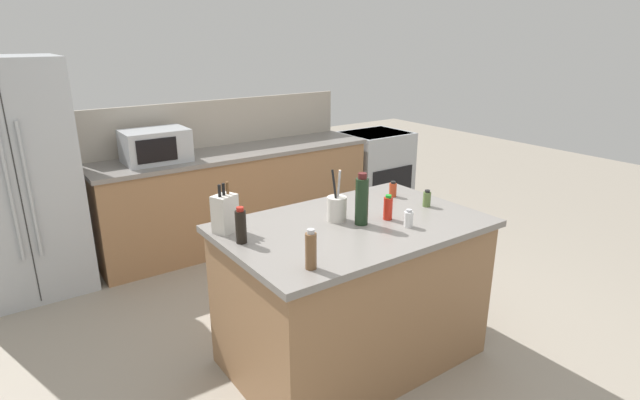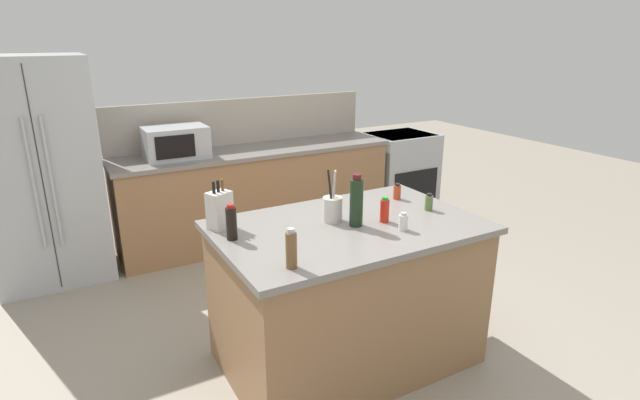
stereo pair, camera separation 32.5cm
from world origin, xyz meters
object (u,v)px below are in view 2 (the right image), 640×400
object	(u,v)px
range_oven	(399,171)
spice_jar_paprika	(397,192)
knife_block	(220,210)
spice_jar_oregano	(429,202)
salt_shaker	(403,222)
refrigerator	(42,172)
wine_bottle	(356,202)
utensil_crock	(332,208)
microwave	(176,142)
soy_sauce_bottle	(231,223)
pepper_grinder	(291,249)
hot_sauce_bottle	(385,210)

from	to	relation	value
range_oven	spice_jar_paprika	size ratio (longest dim) A/B	8.36
knife_block	spice_jar_oregano	bearing A→B (deg)	-37.98
spice_jar_paprika	spice_jar_oregano	distance (m)	0.29
salt_shaker	spice_jar_paprika	size ratio (longest dim) A/B	0.97
refrigerator	knife_block	world-z (taller)	refrigerator
wine_bottle	knife_block	bearing A→B (deg)	153.47
spice_jar_paprika	wine_bottle	world-z (taller)	wine_bottle
refrigerator	utensil_crock	size ratio (longest dim) A/B	5.84
microwave	soy_sauce_bottle	xyz separation A→B (m)	(-0.21, -2.08, -0.05)
soy_sauce_bottle	utensil_crock	bearing A→B (deg)	-2.37
spice_jar_oregano	pepper_grinder	bearing A→B (deg)	-164.39
microwave	knife_block	distance (m)	1.90
hot_sauce_bottle	spice_jar_oregano	size ratio (longest dim) A/B	1.39
refrigerator	pepper_grinder	distance (m)	2.80
salt_shaker	wine_bottle	world-z (taller)	wine_bottle
knife_block	soy_sauce_bottle	distance (m)	0.20
refrigerator	range_oven	distance (m)	3.72
refrigerator	hot_sauce_bottle	bearing A→B (deg)	-52.49
refrigerator	soy_sauce_bottle	bearing A→B (deg)	-67.41
refrigerator	salt_shaker	world-z (taller)	refrigerator
knife_block	spice_jar_paprika	world-z (taller)	knife_block
refrigerator	range_oven	bearing A→B (deg)	-0.80
range_oven	pepper_grinder	bearing A→B (deg)	-136.23
pepper_grinder	wine_bottle	bearing A→B (deg)	28.72
utensil_crock	pepper_grinder	size ratio (longest dim) A/B	1.57
refrigerator	pepper_grinder	world-z (taller)	refrigerator
spice_jar_oregano	salt_shaker	bearing A→B (deg)	-151.74
hot_sauce_bottle	salt_shaker	xyz separation A→B (m)	(0.01, -0.16, -0.02)
refrigerator	utensil_crock	world-z (taller)	refrigerator
wine_bottle	spice_jar_oregano	bearing A→B (deg)	0.00
range_oven	knife_block	world-z (taller)	knife_block
utensil_crock	salt_shaker	size ratio (longest dim) A/B	2.99
soy_sauce_bottle	spice_jar_oregano	bearing A→B (deg)	-7.17
utensil_crock	knife_block	bearing A→B (deg)	160.58
utensil_crock	refrigerator	bearing A→B (deg)	125.09
refrigerator	utensil_crock	distance (m)	2.64
salt_shaker	range_oven	bearing A→B (deg)	52.15
range_oven	wine_bottle	bearing A→B (deg)	-133.01
microwave	refrigerator	bearing A→B (deg)	177.33
refrigerator	spice_jar_oregano	xyz separation A→B (m)	(2.16, -2.29, 0.06)
range_oven	knife_block	bearing A→B (deg)	-146.09
knife_block	spice_jar_paprika	size ratio (longest dim) A/B	2.63
pepper_grinder	hot_sauce_bottle	bearing A→B (deg)	20.56
salt_shaker	refrigerator	bearing A→B (deg)	125.88
pepper_grinder	microwave	bearing A→B (deg)	88.11
knife_block	spice_jar_oregano	size ratio (longest dim) A/B	2.59
microwave	pepper_grinder	distance (m)	2.56
hot_sauce_bottle	spice_jar_paprika	xyz separation A→B (m)	(0.34, 0.32, -0.02)
hot_sauce_bottle	soy_sauce_bottle	bearing A→B (deg)	167.95
microwave	utensil_crock	xyz separation A→B (m)	(0.41, -2.11, -0.06)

